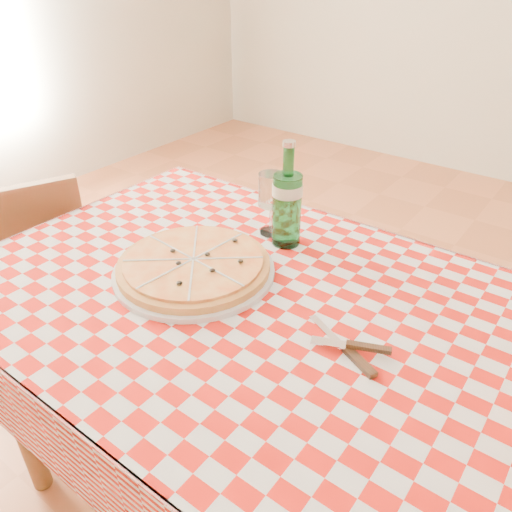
{
  "coord_description": "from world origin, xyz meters",
  "views": [
    {
      "loc": [
        0.55,
        -0.7,
        1.4
      ],
      "look_at": [
        -0.02,
        0.06,
        0.82
      ],
      "focal_mm": 35.0,
      "sensor_mm": 36.0,
      "label": 1
    }
  ],
  "objects_px": {
    "chair_far": "(32,275)",
    "pizza_plate": "(194,264)",
    "water_bottle": "(287,195)",
    "wine_glass": "(271,204)",
    "dining_table": "(247,328)"
  },
  "relations": [
    {
      "from": "chair_far",
      "to": "pizza_plate",
      "type": "xyz_separation_m",
      "value": [
        0.73,
        0.03,
        0.31
      ]
    },
    {
      "from": "chair_far",
      "to": "water_bottle",
      "type": "xyz_separation_m",
      "value": [
        0.82,
        0.28,
        0.42
      ]
    },
    {
      "from": "chair_far",
      "to": "pizza_plate",
      "type": "height_order",
      "value": "chair_far"
    },
    {
      "from": "chair_far",
      "to": "wine_glass",
      "type": "height_order",
      "value": "wine_glass"
    },
    {
      "from": "dining_table",
      "to": "pizza_plate",
      "type": "relative_size",
      "value": 3.2
    },
    {
      "from": "chair_far",
      "to": "dining_table",
      "type": "bearing_deg",
      "value": -154.14
    },
    {
      "from": "pizza_plate",
      "to": "water_bottle",
      "type": "distance_m",
      "value": 0.28
    },
    {
      "from": "pizza_plate",
      "to": "wine_glass",
      "type": "distance_m",
      "value": 0.27
    },
    {
      "from": "pizza_plate",
      "to": "chair_far",
      "type": "bearing_deg",
      "value": -177.47
    },
    {
      "from": "water_bottle",
      "to": "wine_glass",
      "type": "xyz_separation_m",
      "value": [
        -0.06,
        0.02,
        -0.05
      ]
    },
    {
      "from": "chair_far",
      "to": "water_bottle",
      "type": "distance_m",
      "value": 0.97
    },
    {
      "from": "pizza_plate",
      "to": "water_bottle",
      "type": "relative_size",
      "value": 1.39
    },
    {
      "from": "pizza_plate",
      "to": "wine_glass",
      "type": "bearing_deg",
      "value": 83.83
    },
    {
      "from": "dining_table",
      "to": "water_bottle",
      "type": "height_order",
      "value": "water_bottle"
    },
    {
      "from": "wine_glass",
      "to": "pizza_plate",
      "type": "bearing_deg",
      "value": -96.17
    }
  ]
}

